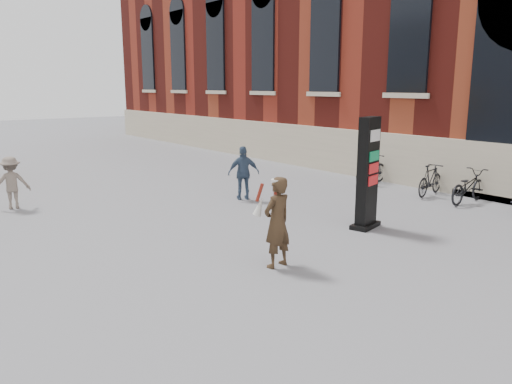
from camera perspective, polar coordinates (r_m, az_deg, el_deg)
ground at (r=9.40m, az=1.24°, el=-9.66°), size 100.00×100.00×0.00m
info_pylon at (r=12.53m, az=12.64°, el=2.09°), size 0.96×0.64×2.75m
woman at (r=9.64m, az=2.38°, el=-3.35°), size 0.73×0.67×1.80m
pedestrian_b at (r=15.93m, az=-26.15°, el=0.96°), size 1.07×0.75×1.51m
pedestrian_c at (r=15.45m, az=-1.42°, el=2.18°), size 1.05×0.81×1.67m
bike_4 at (r=16.36m, az=23.06°, el=0.60°), size 1.96×0.78×1.01m
bike_5 at (r=17.01m, az=19.30°, el=1.31°), size 1.76×0.77×1.02m
bike_7 at (r=18.39m, az=13.04°, el=2.55°), size 1.86×0.67×1.09m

